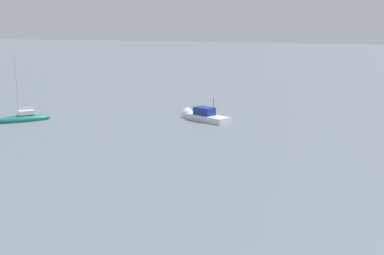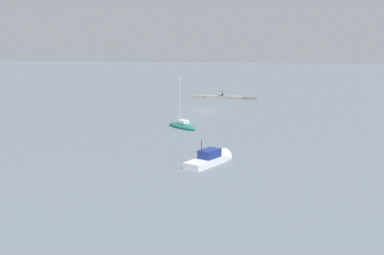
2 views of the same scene
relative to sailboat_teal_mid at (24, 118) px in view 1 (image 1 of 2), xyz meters
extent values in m
ellipsoid|color=#197266|center=(0.01, -0.01, -0.08)|extent=(5.90, 5.09, 1.05)
cube|color=white|center=(-0.23, 0.17, 0.68)|extent=(1.99, 1.87, 0.48)
cylinder|color=silver|center=(0.40, -0.31, 4.01)|extent=(0.10, 0.10, 7.15)
cylinder|color=silver|center=(-0.45, 0.34, 1.23)|extent=(1.74, 1.36, 0.08)
cube|color=silver|center=(-8.39, 19.65, -0.08)|extent=(3.77, 5.61, 0.88)
cone|color=silver|center=(-9.38, 17.20, -0.08)|extent=(2.41, 2.40, 1.85)
cube|color=navy|center=(-8.63, 19.06, 0.80)|extent=(2.23, 2.70, 0.88)
cube|color=#283847|center=(-8.86, 18.47, 0.84)|extent=(1.33, 0.62, 0.61)
cylinder|color=black|center=(-8.09, 20.38, 1.85)|extent=(0.05, 0.05, 1.23)
camera|label=1|loc=(43.93, 39.97, 10.69)|focal=46.24mm
camera|label=2|loc=(-18.58, 62.50, 11.73)|focal=41.27mm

